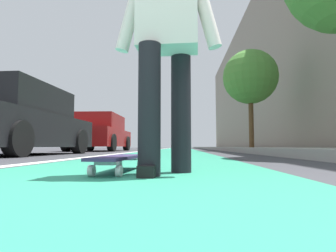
# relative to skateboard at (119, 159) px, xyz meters

# --- Properties ---
(ground_plane) EXTENTS (80.00, 80.00, 0.00)m
(ground_plane) POSITION_rel_skateboard_xyz_m (8.43, -0.06, -0.09)
(ground_plane) COLOR #38383D
(bike_lane_paint) EXTENTS (56.00, 2.15, 0.00)m
(bike_lane_paint) POSITION_rel_skateboard_xyz_m (22.43, -0.06, -0.09)
(bike_lane_paint) COLOR #288466
(bike_lane_paint) RESTS_ON ground
(lane_stripe_white) EXTENTS (52.00, 0.16, 0.01)m
(lane_stripe_white) POSITION_rel_skateboard_xyz_m (18.43, 1.16, -0.09)
(lane_stripe_white) COLOR silver
(lane_stripe_white) RESTS_ON ground
(sidewalk_curb) EXTENTS (52.00, 3.20, 0.15)m
(sidewalk_curb) POSITION_rel_skateboard_xyz_m (16.43, -3.72, -0.02)
(sidewalk_curb) COLOR #9E9B93
(sidewalk_curb) RESTS_ON ground
(building_facade) EXTENTS (40.00, 1.20, 11.13)m
(building_facade) POSITION_rel_skateboard_xyz_m (20.43, -6.17, 5.47)
(building_facade) COLOR gray
(building_facade) RESTS_ON ground
(skateboard) EXTENTS (0.85, 0.24, 0.11)m
(skateboard) POSITION_rel_skateboard_xyz_m (0.00, 0.00, 0.00)
(skateboard) COLOR white
(skateboard) RESTS_ON ground
(skater_person) EXTENTS (0.45, 0.72, 1.64)m
(skater_person) POSITION_rel_skateboard_xyz_m (-0.15, -0.35, 0.84)
(skater_person) COLOR black
(skater_person) RESTS_ON ground
(parked_car_near) EXTENTS (4.09, 2.14, 1.47)m
(parked_car_near) POSITION_rel_skateboard_xyz_m (3.76, 3.15, 0.61)
(parked_car_near) COLOR black
(parked_car_near) RESTS_ON ground
(parked_car_mid) EXTENTS (4.22, 1.93, 1.48)m
(parked_car_mid) POSITION_rel_skateboard_xyz_m (9.29, 2.98, 0.62)
(parked_car_mid) COLOR maroon
(parked_car_mid) RESTS_ON ground
(traffic_light) EXTENTS (0.33, 0.28, 4.12)m
(traffic_light) POSITION_rel_skateboard_xyz_m (17.20, 1.56, 2.76)
(traffic_light) COLOR #2D2D2D
(traffic_light) RESTS_ON ground
(street_tree_mid) EXTENTS (2.30, 2.30, 4.28)m
(street_tree_mid) POSITION_rel_skateboard_xyz_m (9.71, -3.32, 3.02)
(street_tree_mid) COLOR brown
(street_tree_mid) RESTS_ON ground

